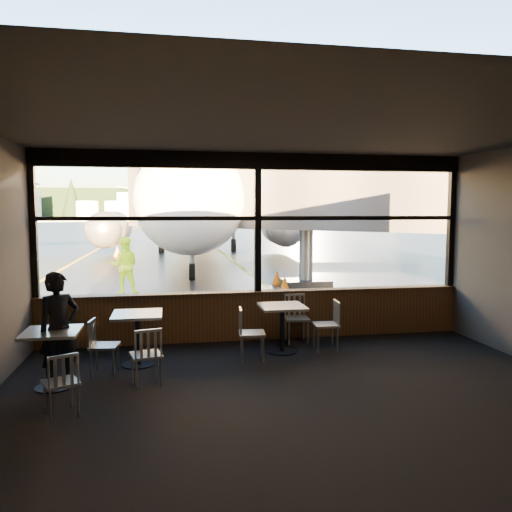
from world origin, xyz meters
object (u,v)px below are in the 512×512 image
object	(u,v)px
cafe_table_left	(53,360)
chair_mid_s	(146,356)
jet_bridge	(340,215)
cone_extra	(285,284)
cone_nose	(277,277)
cafe_table_near	(282,329)
chair_near_w	(252,334)
ground_crew	(124,265)
cafe_table_mid	(138,340)
cone_wing	(117,251)
passenger	(59,329)
chair_left_s	(61,383)
chair_near_n	(297,319)
airliner	(197,164)
chair_near_e	(326,325)
chair_mid_w	(105,347)

from	to	relation	value
cafe_table_left	chair_mid_s	distance (m)	1.26
jet_bridge	cone_extra	world-z (taller)	jet_bridge
cone_nose	cafe_table_near	bearing A→B (deg)	-101.95
chair_near_w	ground_crew	bearing A→B (deg)	-154.86
cafe_table_left	chair_mid_s	xyz separation A→B (m)	(1.26, -0.09, 0.02)
cafe_table_mid	chair_near_w	xyz separation A→B (m)	(1.82, -0.03, 0.02)
cone_wing	cafe_table_left	bearing A→B (deg)	-87.08
cafe_table_mid	passenger	distance (m)	1.30
chair_left_s	cone_wing	size ratio (longest dim) A/B	1.44
ground_crew	cone_nose	xyz separation A→B (m)	(4.81, 1.03, -0.60)
cafe_table_near	chair_near_n	distance (m)	0.70
chair_mid_s	passenger	xyz separation A→B (m)	(-1.18, 0.22, 0.38)
chair_left_s	jet_bridge	bearing A→B (deg)	28.48
airliner	chair_near_n	world-z (taller)	airliner
chair_near_e	cone_extra	xyz separation A→B (m)	(0.77, 6.27, -0.20)
cafe_table_mid	cone_wing	bearing A→B (deg)	96.22
cafe_table_mid	chair_near_e	size ratio (longest dim) A/B	0.95
chair_mid_w	cone_wing	world-z (taller)	chair_mid_w
ground_crew	cone_extra	size ratio (longest dim) A/B	3.47
chair_left_s	ground_crew	world-z (taller)	ground_crew
cafe_table_near	cone_extra	xyz separation A→B (m)	(1.56, 6.29, -0.17)
airliner	cafe_table_near	world-z (taller)	airliner
cone_wing	airliner	bearing A→B (deg)	17.16
chair_left_s	cafe_table_mid	bearing A→B (deg)	42.16
cafe_table_mid	cone_extra	xyz separation A→B (m)	(3.96, 6.60, -0.18)
chair_near_w	passenger	bearing A→B (deg)	-71.43
chair_mid_s	passenger	size ratio (longest dim) A/B	0.53
chair_mid_s	cone_wing	bearing A→B (deg)	83.02
chair_mid_s	cone_nose	distance (m)	9.83
chair_mid_s	chair_mid_w	world-z (taller)	chair_mid_s
passenger	jet_bridge	bearing A→B (deg)	12.01
chair_near_w	chair_near_n	bearing A→B (deg)	137.63
chair_near_n	chair_mid_w	world-z (taller)	chair_near_n
chair_near_e	chair_mid_s	bearing A→B (deg)	116.67
chair_left_s	passenger	xyz separation A→B (m)	(-0.22, 1.11, 0.40)
airliner	chair_near_w	xyz separation A→B (m)	(-0.41, -21.00, -4.67)
chair_mid_s	chair_mid_w	bearing A→B (deg)	122.45
airliner	jet_bridge	size ratio (longest dim) A/B	3.16
ground_crew	jet_bridge	bearing A→B (deg)	176.34
chair_near_w	cafe_table_mid	bearing A→B (deg)	-85.86
cone_nose	cone_wing	xyz separation A→B (m)	(-6.19, 11.53, 0.04)
chair_near_e	cone_extra	size ratio (longest dim) A/B	1.82
jet_bridge	cone_wing	distance (m)	15.22
airliner	chair_near_e	world-z (taller)	airliner
jet_bridge	cafe_table_near	size ratio (longest dim) A/B	12.81
chair_near_e	chair_near_n	size ratio (longest dim) A/B	0.98
chair_mid_w	cafe_table_mid	bearing A→B (deg)	131.86
chair_mid_w	cone_extra	distance (m)	8.21
cone_nose	cafe_table_mid	bearing A→B (deg)	-116.59
chair_near_e	chair_mid_s	distance (m)	3.28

